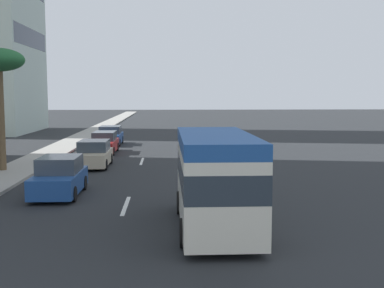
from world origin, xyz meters
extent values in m
plane|color=#26282B|center=(31.50, 0.00, 0.00)|extent=(198.00, 198.00, 0.00)
cube|color=#9E9B93|center=(31.50, 6.84, 0.07)|extent=(162.00, 2.61, 0.15)
cube|color=silver|center=(13.66, 0.00, 0.01)|extent=(3.20, 0.16, 0.01)
cube|color=silver|center=(26.17, 0.00, 0.01)|extent=(3.20, 0.16, 0.01)
cube|color=silver|center=(10.34, -3.19, 1.43)|extent=(6.57, 2.27, 2.40)
cube|color=#1E4C93|center=(10.34, -3.19, 2.86)|extent=(6.57, 2.27, 0.46)
cube|color=#28333D|center=(10.34, -3.19, 1.89)|extent=(6.58, 2.28, 0.80)
cylinder|color=black|center=(12.25, -2.11, 0.42)|extent=(0.84, 0.26, 0.84)
cylinder|color=black|center=(12.25, -4.27, 0.42)|extent=(0.84, 0.26, 0.84)
cylinder|color=black|center=(8.43, -2.11, 0.42)|extent=(0.84, 0.26, 0.84)
cylinder|color=black|center=(8.43, -4.27, 0.42)|extent=(0.84, 0.26, 0.84)
cube|color=#A51E1E|center=(30.64, 2.99, 0.57)|extent=(4.68, 1.70, 0.78)
cube|color=#38424C|center=(30.88, 2.99, 1.27)|extent=(2.57, 1.57, 0.64)
cylinder|color=black|center=(29.19, 2.21, 0.32)|extent=(0.64, 0.22, 0.64)
cylinder|color=black|center=(29.19, 3.77, 0.32)|extent=(0.64, 0.22, 0.64)
cylinder|color=black|center=(32.09, 2.21, 0.32)|extent=(0.64, 0.22, 0.64)
cylinder|color=black|center=(32.09, 3.77, 0.32)|extent=(0.64, 0.22, 0.64)
cube|color=beige|center=(23.98, 2.77, 0.56)|extent=(4.25, 1.84, 0.77)
cube|color=#38424C|center=(24.19, 2.77, 1.27)|extent=(2.34, 1.69, 0.63)
cylinder|color=black|center=(22.66, 1.93, 0.32)|extent=(0.64, 0.22, 0.64)
cylinder|color=black|center=(22.66, 3.62, 0.32)|extent=(0.64, 0.22, 0.64)
cylinder|color=black|center=(25.30, 1.93, 0.32)|extent=(0.64, 0.22, 0.64)
cylinder|color=black|center=(25.30, 3.62, 0.32)|extent=(0.64, 0.22, 0.64)
cube|color=#1E478C|center=(15.72, 3.01, 0.59)|extent=(4.06, 1.78, 0.83)
cube|color=#38424C|center=(15.92, 3.01, 1.34)|extent=(2.23, 1.64, 0.68)
cylinder|color=black|center=(14.46, 2.19, 0.32)|extent=(0.64, 0.22, 0.64)
cylinder|color=black|center=(14.46, 3.83, 0.32)|extent=(0.64, 0.22, 0.64)
cylinder|color=black|center=(16.98, 2.19, 0.32)|extent=(0.64, 0.22, 0.64)
cylinder|color=black|center=(16.98, 3.83, 0.32)|extent=(0.64, 0.22, 0.64)
cube|color=#1E478C|center=(36.61, 3.24, 0.57)|extent=(4.25, 1.88, 0.79)
cube|color=#38424C|center=(36.82, 3.24, 1.29)|extent=(2.34, 1.73, 0.65)
cylinder|color=black|center=(35.30, 2.37, 0.32)|extent=(0.64, 0.22, 0.64)
cylinder|color=black|center=(35.30, 4.10, 0.32)|extent=(0.64, 0.22, 0.64)
cylinder|color=black|center=(37.93, 2.37, 0.32)|extent=(0.64, 0.22, 0.64)
cylinder|color=black|center=(37.93, 4.10, 0.32)|extent=(0.64, 0.22, 0.64)
cylinder|color=brown|center=(22.13, 7.58, 2.98)|extent=(0.48, 0.48, 5.66)
cube|color=#2D3847|center=(51.47, 13.77, 10.71)|extent=(12.59, 0.08, 2.13)
camera|label=1|loc=(-4.92, -1.62, 4.36)|focal=44.88mm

